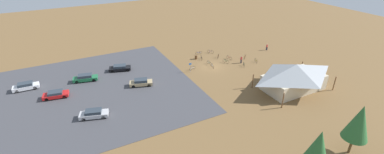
# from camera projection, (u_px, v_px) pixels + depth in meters

# --- Properties ---
(ground) EXTENTS (160.00, 160.00, 0.00)m
(ground) POSITION_uv_depth(u_px,v_px,m) (212.00, 67.00, 59.34)
(ground) COLOR brown
(ground) RESTS_ON ground
(parking_lot_asphalt) EXTENTS (37.98, 34.89, 0.05)m
(parking_lot_asphalt) POSITION_uv_depth(u_px,v_px,m) (90.00, 92.00, 49.38)
(parking_lot_asphalt) COLOR #424247
(parking_lot_asphalt) RESTS_ON ground
(bike_pavilion) EXTENTS (13.26, 8.12, 5.11)m
(bike_pavilion) POSITION_uv_depth(u_px,v_px,m) (295.00, 75.00, 49.19)
(bike_pavilion) COLOR beige
(bike_pavilion) RESTS_ON ground
(trash_bin) EXTENTS (0.60, 0.60, 0.90)m
(trash_bin) POSITION_uv_depth(u_px,v_px,m) (196.00, 57.00, 63.00)
(trash_bin) COLOR brown
(trash_bin) RESTS_ON ground
(lot_sign) EXTENTS (0.56, 0.08, 2.20)m
(lot_sign) POSITION_uv_depth(u_px,v_px,m) (190.00, 66.00, 56.29)
(lot_sign) COLOR #99999E
(lot_sign) RESTS_ON ground
(pine_center) EXTENTS (3.16, 3.16, 7.40)m
(pine_center) POSITION_uv_depth(u_px,v_px,m) (359.00, 122.00, 33.02)
(pine_center) COLOR brown
(pine_center) RESTS_ON ground
(pine_east) EXTENTS (2.92, 2.92, 6.61)m
(pine_east) POSITION_uv_depth(u_px,v_px,m) (318.00, 147.00, 29.89)
(pine_east) COLOR brown
(pine_east) RESTS_ON ground
(bicycle_orange_yard_front) EXTENTS (1.36, 1.11, 0.91)m
(bicycle_orange_yard_front) POSITION_uv_depth(u_px,v_px,m) (245.00, 57.00, 63.25)
(bicycle_orange_yard_front) COLOR black
(bicycle_orange_yard_front) RESTS_ON ground
(bicycle_green_yard_center) EXTENTS (0.66, 1.65, 0.85)m
(bicycle_green_yard_center) POSITION_uv_depth(u_px,v_px,m) (226.00, 61.00, 61.08)
(bicycle_green_yard_center) COLOR black
(bicycle_green_yard_center) RESTS_ON ground
(bicycle_blue_near_sign) EXTENTS (1.78, 0.48, 0.80)m
(bicycle_blue_near_sign) POSITION_uv_depth(u_px,v_px,m) (199.00, 53.00, 65.70)
(bicycle_blue_near_sign) COLOR black
(bicycle_blue_near_sign) RESTS_ON ground
(bicycle_red_lone_east) EXTENTS (0.48, 1.82, 0.89)m
(bicycle_red_lone_east) POSITION_uv_depth(u_px,v_px,m) (229.00, 58.00, 62.90)
(bicycle_red_lone_east) COLOR black
(bicycle_red_lone_east) RESTS_ON ground
(bicycle_silver_edge_north) EXTENTS (0.57, 1.76, 0.82)m
(bicycle_silver_edge_north) POSITION_uv_depth(u_px,v_px,m) (212.00, 66.00, 58.81)
(bicycle_silver_edge_north) COLOR black
(bicycle_silver_edge_north) RESTS_ON ground
(bicycle_teal_lone_west) EXTENTS (0.48, 1.67, 0.80)m
(bicycle_teal_lone_west) POSITION_uv_depth(u_px,v_px,m) (209.00, 63.00, 60.24)
(bicycle_teal_lone_west) COLOR black
(bicycle_teal_lone_west) RESTS_ON ground
(bicycle_white_mid_cluster) EXTENTS (1.69, 0.62, 0.84)m
(bicycle_white_mid_cluster) POSITION_uv_depth(u_px,v_px,m) (192.00, 68.00, 57.79)
(bicycle_white_mid_cluster) COLOR black
(bicycle_white_mid_cluster) RESTS_ON ground
(bicycle_yellow_back_row) EXTENTS (0.68, 1.62, 0.86)m
(bicycle_yellow_back_row) POSITION_uv_depth(u_px,v_px,m) (256.00, 61.00, 61.33)
(bicycle_yellow_back_row) COLOR black
(bicycle_yellow_back_row) RESTS_ON ground
(bicycle_black_by_bin) EXTENTS (0.65, 1.66, 0.79)m
(bicycle_black_by_bin) POSITION_uv_depth(u_px,v_px,m) (201.00, 58.00, 62.90)
(bicycle_black_by_bin) COLOR black
(bicycle_black_by_bin) RESTS_ON ground
(bicycle_purple_trailside) EXTENTS (0.94, 1.51, 0.81)m
(bicycle_purple_trailside) POSITION_uv_depth(u_px,v_px,m) (210.00, 52.00, 66.40)
(bicycle_purple_trailside) COLOR black
(bicycle_purple_trailside) RESTS_ON ground
(bicycle_orange_front_row) EXTENTS (1.15, 1.34, 0.85)m
(bicycle_orange_front_row) POSITION_uv_depth(u_px,v_px,m) (218.00, 56.00, 63.72)
(bicycle_orange_front_row) COLOR black
(bicycle_orange_front_row) RESTS_ON ground
(bicycle_green_edge_south) EXTENTS (0.91, 1.52, 0.85)m
(bicycle_green_edge_south) POSITION_uv_depth(u_px,v_px,m) (244.00, 65.00, 59.47)
(bicycle_green_edge_south) COLOR black
(bicycle_green_edge_south) RESTS_ON ground
(car_tan_near_entry) EXTENTS (4.69, 2.98, 1.37)m
(car_tan_near_entry) POSITION_uv_depth(u_px,v_px,m) (141.00, 82.00, 51.23)
(car_tan_near_entry) COLOR tan
(car_tan_near_entry) RESTS_ON parking_lot_asphalt
(car_white_back_corner) EXTENTS (4.48, 1.87, 1.40)m
(car_white_back_corner) POSITION_uv_depth(u_px,v_px,m) (26.00, 86.00, 49.85)
(car_white_back_corner) COLOR white
(car_white_back_corner) RESTS_ON parking_lot_asphalt
(car_black_second_row) EXTENTS (4.89, 3.12, 1.25)m
(car_black_second_row) POSITION_uv_depth(u_px,v_px,m) (120.00, 68.00, 57.22)
(car_black_second_row) COLOR black
(car_black_second_row) RESTS_ON parking_lot_asphalt
(car_red_by_curb) EXTENTS (4.50, 2.54, 1.26)m
(car_red_by_curb) POSITION_uv_depth(u_px,v_px,m) (56.00, 94.00, 47.29)
(car_red_by_curb) COLOR red
(car_red_by_curb) RESTS_ON parking_lot_asphalt
(car_green_aisle_side) EXTENTS (4.94, 2.69, 1.42)m
(car_green_aisle_side) POSITION_uv_depth(u_px,v_px,m) (85.00, 78.00, 52.89)
(car_green_aisle_side) COLOR #1E6B3D
(car_green_aisle_side) RESTS_ON parking_lot_asphalt
(car_silver_inner_stall) EXTENTS (4.71, 2.93, 1.35)m
(car_silver_inner_stall) POSITION_uv_depth(u_px,v_px,m) (94.00, 114.00, 41.93)
(car_silver_inner_stall) COLOR #BCBCC1
(car_silver_inner_stall) RESTS_ON parking_lot_asphalt
(visitor_crossing_yard) EXTENTS (0.37, 0.36, 1.67)m
(visitor_crossing_yard) POSITION_uv_depth(u_px,v_px,m) (267.00, 47.00, 68.04)
(visitor_crossing_yard) COLOR #2D3347
(visitor_crossing_yard) RESTS_ON ground
(visitor_near_lot) EXTENTS (0.36, 0.39, 1.73)m
(visitor_near_lot) POSITION_uv_depth(u_px,v_px,m) (241.00, 59.00, 60.75)
(visitor_near_lot) COLOR #2D3347
(visitor_near_lot) RESTS_ON ground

